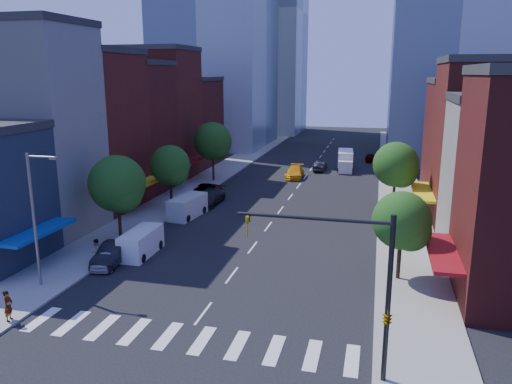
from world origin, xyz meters
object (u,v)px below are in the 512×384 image
(cargo_van_far, at_px, (187,207))
(parked_car_second, at_px, (112,253))
(pedestrian_near, at_px, (8,306))
(cargo_van_near, at_px, (140,243))
(box_truck, at_px, (345,161))
(parked_car_third, at_px, (204,192))
(pedestrian_far, at_px, (96,251))
(traffic_car_oncoming, at_px, (320,166))
(taxi, at_px, (295,172))
(parked_car_rear, at_px, (210,197))
(parked_car_front, at_px, (108,258))
(traffic_car_far, at_px, (370,157))

(cargo_van_far, bearing_deg, parked_car_second, -86.40)
(pedestrian_near, bearing_deg, cargo_van_near, -24.63)
(box_truck, bearing_deg, parked_car_third, -128.06)
(parked_car_second, bearing_deg, parked_car_third, 83.85)
(cargo_van_near, relative_size, pedestrian_far, 2.56)
(cargo_van_near, xyz_separation_m, traffic_car_oncoming, (9.70, 38.44, -0.30))
(taxi, relative_size, pedestrian_far, 2.94)
(parked_car_third, xyz_separation_m, traffic_car_oncoming, (11.00, 19.95, -0.12))
(pedestrian_far, bearing_deg, parked_car_rear, 175.61)
(traffic_car_oncoming, distance_m, box_truck, 3.97)
(cargo_van_near, bearing_deg, box_truck, 70.81)
(parked_car_rear, height_order, pedestrian_far, pedestrian_far)
(parked_car_second, distance_m, traffic_car_oncoming, 41.97)
(pedestrian_far, bearing_deg, parked_car_third, -179.89)
(parked_car_front, bearing_deg, parked_car_rear, 77.82)
(traffic_car_oncoming, xyz_separation_m, pedestrian_far, (-12.00, -41.09, 0.39))
(parked_car_third, relative_size, pedestrian_near, 3.16)
(parked_car_front, height_order, parked_car_rear, parked_car_rear)
(parked_car_rear, bearing_deg, parked_car_front, -92.92)
(parked_car_rear, relative_size, cargo_van_near, 1.18)
(traffic_car_oncoming, distance_m, pedestrian_near, 51.83)
(parked_car_second, distance_m, box_truck, 44.68)
(taxi, height_order, traffic_car_oncoming, taxi)
(cargo_van_near, bearing_deg, traffic_car_far, 70.10)
(parked_car_front, relative_size, cargo_van_near, 0.81)
(pedestrian_near, bearing_deg, parked_car_second, -19.53)
(parked_car_rear, distance_m, cargo_van_far, 5.47)
(parked_car_front, distance_m, parked_car_third, 21.23)
(parked_car_rear, distance_m, pedestrian_far, 19.24)
(parked_car_third, relative_size, traffic_car_oncoming, 1.39)
(parked_car_rear, bearing_deg, cargo_van_far, -94.24)
(parked_car_front, height_order, pedestrian_near, pedestrian_near)
(box_truck, distance_m, pedestrian_near, 54.42)
(parked_car_second, xyz_separation_m, cargo_van_near, (1.30, 2.07, 0.21))
(cargo_van_near, distance_m, box_truck, 42.30)
(parked_car_third, distance_m, pedestrian_far, 21.16)
(pedestrian_near, xyz_separation_m, pedestrian_far, (0.00, 9.33, 0.01))
(pedestrian_far, bearing_deg, traffic_car_far, 162.54)
(parked_car_third, xyz_separation_m, pedestrian_near, (-1.00, -30.47, 0.26))
(taxi, relative_size, pedestrian_near, 2.96)
(box_truck, height_order, pedestrian_far, box_truck)
(traffic_car_oncoming, relative_size, box_truck, 0.58)
(parked_car_front, height_order, cargo_van_far, cargo_van_far)
(traffic_car_oncoming, bearing_deg, parked_car_front, 77.67)
(parked_car_rear, xyz_separation_m, taxi, (6.74, 16.32, -0.02))
(parked_car_rear, relative_size, traffic_car_oncoming, 1.34)
(box_truck, relative_size, pedestrian_near, 3.92)
(traffic_car_oncoming, bearing_deg, parked_car_rear, 69.08)
(traffic_car_oncoming, bearing_deg, pedestrian_far, 76.35)
(pedestrian_far, bearing_deg, pedestrian_near, 2.82)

